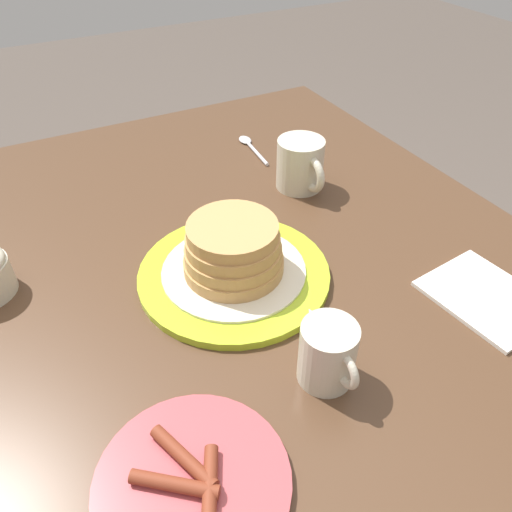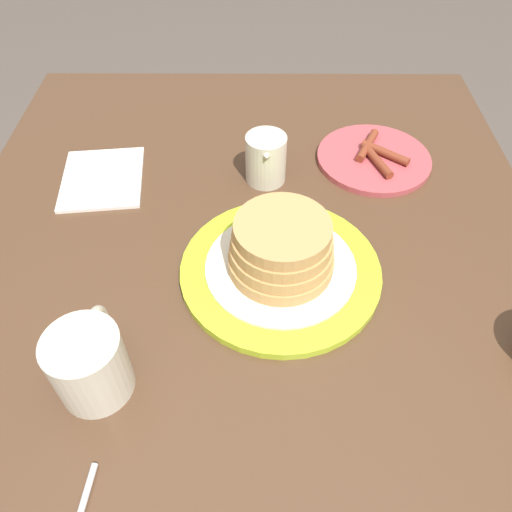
{
  "view_description": "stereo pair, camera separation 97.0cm",
  "coord_description": "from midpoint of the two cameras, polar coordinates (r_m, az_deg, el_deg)",
  "views": [
    {
      "loc": [
        0.5,
        -0.26,
        1.23
      ],
      "look_at": [
        0.02,
        -0.01,
        0.77
      ],
      "focal_mm": 35.0,
      "sensor_mm": 36.0,
      "label": 1
    },
    {
      "loc": [
        -0.43,
        -0.01,
        1.27
      ],
      "look_at": [
        0.02,
        -0.01,
        0.77
      ],
      "focal_mm": 35.0,
      "sensor_mm": 36.0,
      "label": 2
    }
  ],
  "objects": [
    {
      "name": "ground_plane",
      "position": [
        1.26,
        -8.64,
        -43.53
      ],
      "size": [
        8.0,
        8.0,
        0.0
      ],
      "primitive_type": "plane",
      "color": "#51473F"
    },
    {
      "name": "dining_table",
      "position": [
        0.65,
        -16.98,
        -44.09
      ],
      "size": [
        1.14,
        0.88,
        0.74
      ],
      "color": "#4C3321",
      "rests_on": "ground_plane"
    },
    {
      "name": "pancake_plate",
      "position": [
        0.48,
        -15.88,
        -43.78
      ],
      "size": [
        0.27,
        0.27,
        0.09
      ],
      "color": "#AAC628",
      "rests_on": "dining_table"
    },
    {
      "name": "side_plate_bacon",
      "position": [
        0.55,
        8.02,
        -17.11
      ],
      "size": [
        0.19,
        0.19,
        0.02
      ],
      "color": "#B2474C",
      "rests_on": "dining_table"
    },
    {
      "name": "coffee_mug",
      "position": [
        0.58,
        -55.57,
        -49.99
      ],
      "size": [
        0.12,
        0.08,
        0.09
      ],
      "color": "beige",
      "rests_on": "dining_table"
    },
    {
      "name": "creamer_pitcher",
      "position": [
        0.51,
        -13.63,
        -20.04
      ],
      "size": [
        0.1,
        0.07,
        0.09
      ],
      "color": "beige",
      "rests_on": "dining_table"
    },
    {
      "name": "napkin",
      "position": [
        0.66,
        -37.82,
        -18.08
      ],
      "size": [
        0.17,
        0.15,
        0.01
      ],
      "color": "silver",
      "rests_on": "dining_table"
    }
  ]
}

